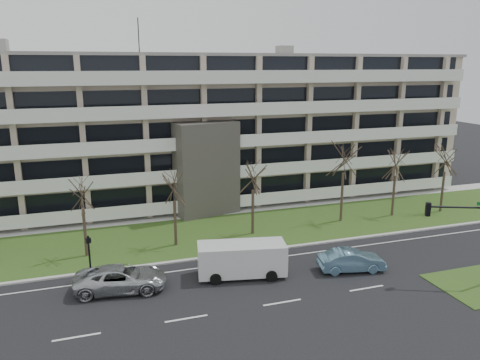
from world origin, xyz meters
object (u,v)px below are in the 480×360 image
object	(u,v)px
silver_pickup	(121,279)
traffic_signal	(472,231)
pedestrian_signal	(89,252)
blue_sedan	(351,260)
white_van	(243,257)

from	to	relation	value
silver_pickup	traffic_signal	world-z (taller)	traffic_signal
silver_pickup	pedestrian_signal	distance (m)	3.02
blue_sedan	traffic_signal	world-z (taller)	traffic_signal
pedestrian_signal	traffic_signal	bearing A→B (deg)	-40.75
blue_sedan	white_van	size ratio (longest dim) A/B	0.74
blue_sedan	traffic_signal	xyz separation A→B (m)	(6.37, -4.03, 2.88)
blue_sedan	traffic_signal	distance (m)	8.07
silver_pickup	white_van	world-z (taller)	white_van
white_van	traffic_signal	size ratio (longest dim) A/B	1.13
blue_sedan	white_van	distance (m)	7.76
white_van	blue_sedan	bearing A→B (deg)	-1.08
silver_pickup	blue_sedan	xyz separation A→B (m)	(15.74, -2.07, -0.05)
blue_sedan	pedestrian_signal	world-z (taller)	pedestrian_signal
silver_pickup	blue_sedan	world-z (taller)	silver_pickup
silver_pickup	white_van	xyz separation A→B (m)	(8.18, -0.43, 0.58)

